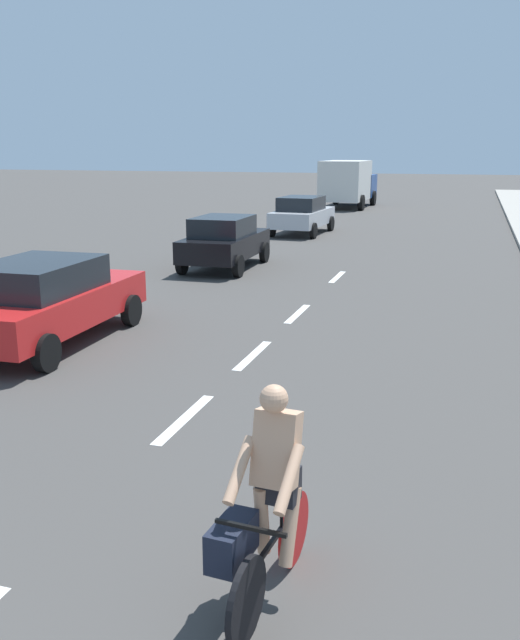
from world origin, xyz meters
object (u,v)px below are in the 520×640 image
object	(u,v)px
parked_car_silver	(302,214)
delivery_truck	(348,182)
cyclist	(265,506)
parked_car_red	(44,299)
parked_car_black	(225,241)

from	to	relation	value
parked_car_silver	delivery_truck	xyz separation A→B (m)	(-0.49, 13.70, 0.67)
cyclist	parked_car_silver	size ratio (longest dim) A/B	0.43
parked_car_red	cyclist	bearing A→B (deg)	-46.10
parked_car_silver	delivery_truck	distance (m)	13.73
cyclist	parked_car_black	world-z (taller)	cyclist
delivery_truck	parked_car_black	bearing A→B (deg)	-87.31
parked_car_red	delivery_truck	distance (m)	31.35
parked_car_black	delivery_truck	xyz separation A→B (m)	(-0.28, 22.67, 0.67)
parked_car_silver	delivery_truck	size ratio (longest dim) A/B	0.68
parked_car_black	delivery_truck	world-z (taller)	delivery_truck
cyclist	parked_car_red	xyz separation A→B (m)	(-6.05, 5.96, 0.01)
cyclist	parked_car_red	size ratio (longest dim) A/B	0.39
parked_car_red	parked_car_silver	bearing A→B (deg)	86.50
cyclist	delivery_truck	xyz separation A→B (m)	(-5.94, 37.31, 0.67)
parked_car_black	parked_car_silver	world-z (taller)	same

